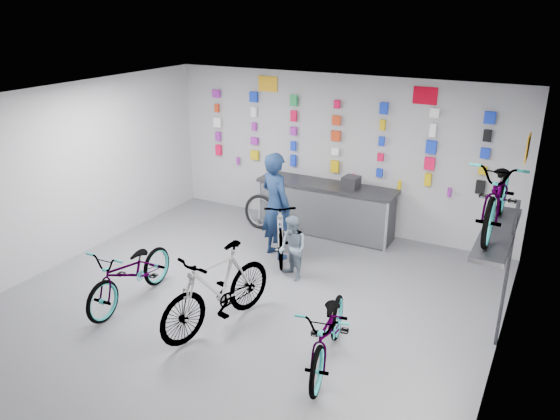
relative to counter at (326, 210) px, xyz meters
The scene contains 20 objects.
floor 3.57m from the counter, 90.00° to the right, with size 8.00×8.00×0.00m, color #515257.
ceiling 4.34m from the counter, 90.00° to the right, with size 8.00×8.00×0.00m, color white.
wall_back 1.11m from the counter, 90.00° to the left, with size 7.00×7.00×0.00m, color #AEAEB1.
wall_left 5.08m from the counter, 134.67° to the right, with size 8.00×8.00×0.00m, color #AEAEB1.
wall_right 5.08m from the counter, 45.33° to the right, with size 8.00×8.00×0.00m, color #AEAEB1.
counter is the anchor object (origin of this frame).
merch_wall 1.37m from the counter, 79.23° to the left, with size 5.58×0.08×1.56m.
wall_bracket 4.18m from the counter, 35.12° to the right, with size 0.39×1.90×2.00m.
sign_left 2.73m from the counter, 163.67° to the left, with size 0.42×0.02×0.30m, color #FCAF1B.
sign_right 2.78m from the counter, 15.36° to the left, with size 0.42×0.02×0.30m, color red.
sign_side 4.72m from the counter, 33.92° to the right, with size 0.02×0.40×0.30m, color #FCAF1B.
bike_left 4.05m from the counter, 111.63° to the right, with size 0.64×1.84×0.96m, color gray.
bike_center 3.71m from the counter, 89.89° to the right, with size 0.55×1.94×1.17m, color gray.
bike_right 4.14m from the counter, 65.86° to the right, with size 0.63×1.79×0.94m, color gray.
bike_service 1.34m from the counter, 104.34° to the right, with size 0.52×1.85×1.11m, color gray.
bike_wall 4.30m from the counter, 35.76° to the right, with size 0.63×1.80×0.95m, color gray.
clerk 1.46m from the counter, 105.35° to the right, with size 0.69×0.45×1.88m, color #122344.
customer 1.99m from the counter, 81.94° to the right, with size 0.52×0.40×1.07m, color slate.
spare_wheel 1.31m from the counter, 163.49° to the right, with size 0.70×0.19×0.69m.
register 0.79m from the counter, ahead, with size 0.28×0.30×0.22m, color black.
Camera 1 is at (3.83, -5.54, 4.21)m, focal length 35.00 mm.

